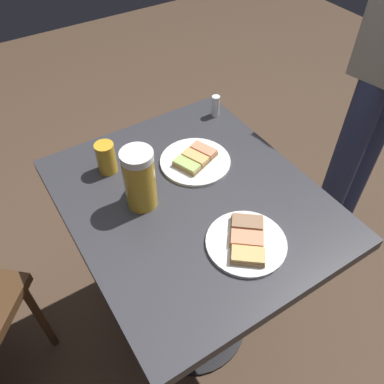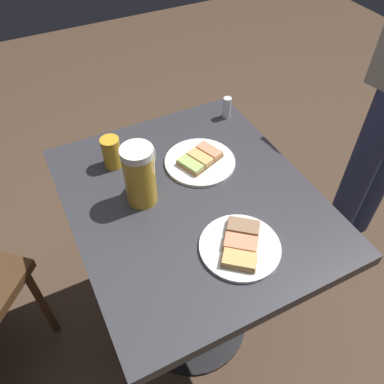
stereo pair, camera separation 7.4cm
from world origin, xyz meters
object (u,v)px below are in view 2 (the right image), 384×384
(salt_shaker, at_px, (227,108))
(beer_mug, at_px, (140,174))
(plate_far, at_px, (200,161))
(beer_glass_small, at_px, (112,152))
(plate_near, at_px, (240,246))

(salt_shaker, bearing_deg, beer_mug, -60.44)
(plate_far, xyz_separation_m, beer_glass_small, (-0.11, -0.23, 0.04))
(beer_glass_small, relative_size, salt_shaker, 1.30)
(plate_far, xyz_separation_m, beer_mug, (0.05, -0.20, 0.08))
(plate_far, xyz_separation_m, salt_shaker, (-0.17, 0.19, 0.03))
(plate_far, height_order, beer_glass_small, beer_glass_small)
(beer_mug, xyz_separation_m, salt_shaker, (-0.22, 0.39, -0.05))
(plate_near, relative_size, salt_shaker, 2.72)
(plate_near, xyz_separation_m, plate_far, (-0.32, 0.06, -0.00))
(plate_near, distance_m, plate_far, 0.32)
(plate_near, bearing_deg, plate_far, 170.11)
(beer_glass_small, bearing_deg, salt_shaker, 97.83)
(plate_far, bearing_deg, beer_glass_small, -115.25)
(plate_far, bearing_deg, salt_shaker, 131.64)
(plate_near, distance_m, beer_mug, 0.31)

